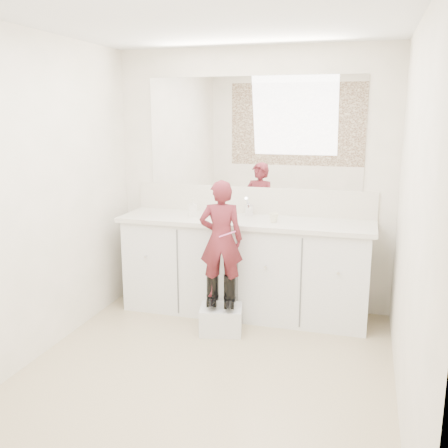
% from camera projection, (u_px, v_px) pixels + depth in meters
% --- Properties ---
extents(floor, '(3.00, 3.00, 0.00)m').
position_uv_depth(floor, '(203.00, 377.00, 3.51)').
color(floor, '#998664').
rests_on(floor, ground).
extents(ceiling, '(3.00, 3.00, 0.00)m').
position_uv_depth(ceiling, '(199.00, 13.00, 2.99)').
color(ceiling, white).
rests_on(ceiling, wall_back).
extents(wall_back, '(2.60, 0.00, 2.60)m').
position_uv_depth(wall_back, '(252.00, 180.00, 4.66)').
color(wall_back, beige).
rests_on(wall_back, floor).
extents(wall_front, '(2.60, 0.00, 2.60)m').
position_uv_depth(wall_front, '(72.00, 283.00, 1.85)').
color(wall_front, beige).
rests_on(wall_front, floor).
extents(wall_left, '(0.00, 3.00, 3.00)m').
position_uv_depth(wall_left, '(31.00, 200.00, 3.60)').
color(wall_left, beige).
rests_on(wall_left, floor).
extents(wall_right, '(0.00, 3.00, 3.00)m').
position_uv_depth(wall_right, '(413.00, 221.00, 2.90)').
color(wall_right, beige).
rests_on(wall_right, floor).
extents(vanity_cabinet, '(2.20, 0.55, 0.85)m').
position_uv_depth(vanity_cabinet, '(245.00, 268.00, 4.57)').
color(vanity_cabinet, silver).
rests_on(vanity_cabinet, floor).
extents(countertop, '(2.28, 0.58, 0.04)m').
position_uv_depth(countertop, '(245.00, 221.00, 4.46)').
color(countertop, beige).
rests_on(countertop, vanity_cabinet).
extents(backsplash, '(2.28, 0.03, 0.25)m').
position_uv_depth(backsplash, '(252.00, 200.00, 4.69)').
color(backsplash, beige).
rests_on(backsplash, countertop).
extents(mirror, '(2.00, 0.02, 1.00)m').
position_uv_depth(mirror, '(253.00, 133.00, 4.55)').
color(mirror, white).
rests_on(mirror, wall_back).
extents(dot_panel, '(2.00, 0.01, 1.20)m').
position_uv_depth(dot_panel, '(65.00, 161.00, 1.76)').
color(dot_panel, '#472819').
rests_on(dot_panel, wall_front).
extents(faucet, '(0.08, 0.08, 0.10)m').
position_uv_depth(faucet, '(249.00, 210.00, 4.60)').
color(faucet, silver).
rests_on(faucet, countertop).
extents(cup, '(0.09, 0.09, 0.08)m').
position_uv_depth(cup, '(274.00, 218.00, 4.32)').
color(cup, beige).
rests_on(cup, countertop).
extents(soap_bottle, '(0.10, 0.10, 0.16)m').
position_uv_depth(soap_bottle, '(193.00, 207.00, 4.56)').
color(soap_bottle, silver).
rests_on(soap_bottle, countertop).
extents(step_stool, '(0.40, 0.36, 0.22)m').
position_uv_depth(step_stool, '(221.00, 319.00, 4.21)').
color(step_stool, silver).
rests_on(step_stool, floor).
extents(boot_left, '(0.14, 0.21, 0.29)m').
position_uv_depth(boot_left, '(213.00, 290.00, 4.18)').
color(boot_left, black).
rests_on(boot_left, step_stool).
extents(boot_right, '(0.14, 0.21, 0.29)m').
position_uv_depth(boot_right, '(230.00, 291.00, 4.14)').
color(boot_right, black).
rests_on(boot_right, step_stool).
extents(toddler, '(0.40, 0.30, 0.98)m').
position_uv_depth(toddler, '(221.00, 239.00, 4.06)').
color(toddler, '#962E3C').
rests_on(toddler, step_stool).
extents(toothbrush, '(0.14, 0.04, 0.06)m').
position_uv_depth(toothbrush, '(227.00, 234.00, 3.97)').
color(toothbrush, '#E85AA4').
rests_on(toothbrush, toddler).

